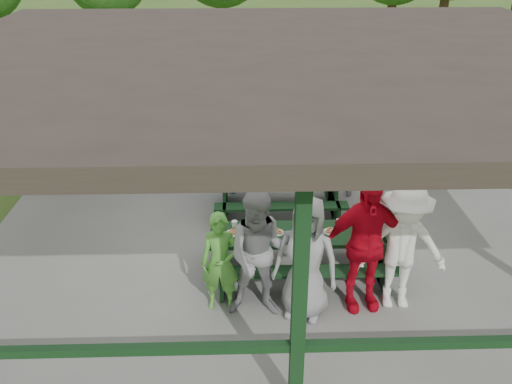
{
  "coord_description": "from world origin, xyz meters",
  "views": [
    {
      "loc": [
        -0.58,
        -8.21,
        5.07
      ],
      "look_at": [
        -0.33,
        -0.3,
        1.09
      ],
      "focal_mm": 38.0,
      "sensor_mm": 36.0,
      "label": 1
    }
  ],
  "objects_px": {
    "contestant_grey_mid": "(306,259)",
    "contestant_white_fedora": "(402,247)",
    "contestant_green": "(220,263)",
    "spectator_lblue": "(240,154)",
    "spectator_blue": "(184,144)",
    "picnic_table_far": "(279,190)",
    "pickup_truck": "(346,79)",
    "picnic_table_near": "(301,248)",
    "contestant_grey_left": "(260,256)",
    "farm_trailer": "(125,76)",
    "contestant_red": "(364,244)",
    "spectator_grey": "(336,158)"
  },
  "relations": [
    {
      "from": "contestant_green",
      "to": "spectator_lblue",
      "type": "xyz_separation_m",
      "value": [
        0.29,
        3.74,
        0.05
      ]
    },
    {
      "from": "contestant_grey_left",
      "to": "spectator_grey",
      "type": "xyz_separation_m",
      "value": [
        1.65,
        3.71,
        -0.19
      ]
    },
    {
      "from": "spectator_blue",
      "to": "farm_trailer",
      "type": "height_order",
      "value": "spectator_blue"
    },
    {
      "from": "contestant_grey_mid",
      "to": "spectator_grey",
      "type": "distance_m",
      "value": 3.89
    },
    {
      "from": "contestant_grey_mid",
      "to": "pickup_truck",
      "type": "xyz_separation_m",
      "value": [
        2.42,
        10.23,
        -0.28
      ]
    },
    {
      "from": "contestant_green",
      "to": "pickup_truck",
      "type": "distance_m",
      "value": 10.67
    },
    {
      "from": "picnic_table_far",
      "to": "spectator_blue",
      "type": "height_order",
      "value": "spectator_blue"
    },
    {
      "from": "contestant_grey_left",
      "to": "spectator_grey",
      "type": "distance_m",
      "value": 4.07
    },
    {
      "from": "spectator_lblue",
      "to": "spectator_blue",
      "type": "bearing_deg",
      "value": -24.59
    },
    {
      "from": "contestant_red",
      "to": "contestant_white_fedora",
      "type": "relative_size",
      "value": 1.02
    },
    {
      "from": "picnic_table_far",
      "to": "contestant_grey_mid",
      "type": "xyz_separation_m",
      "value": [
        0.15,
        -2.94,
        0.44
      ]
    },
    {
      "from": "picnic_table_far",
      "to": "contestant_red",
      "type": "distance_m",
      "value": 2.98
    },
    {
      "from": "contestant_grey_mid",
      "to": "contestant_white_fedora",
      "type": "relative_size",
      "value": 0.92
    },
    {
      "from": "contestant_grey_mid",
      "to": "pickup_truck",
      "type": "relative_size",
      "value": 0.35
    },
    {
      "from": "contestant_red",
      "to": "contestant_white_fedora",
      "type": "height_order",
      "value": "contestant_red"
    },
    {
      "from": "picnic_table_far",
      "to": "pickup_truck",
      "type": "distance_m",
      "value": 7.72
    },
    {
      "from": "spectator_lblue",
      "to": "farm_trailer",
      "type": "height_order",
      "value": "spectator_lblue"
    },
    {
      "from": "spectator_lblue",
      "to": "farm_trailer",
      "type": "xyz_separation_m",
      "value": [
        -3.62,
        7.07,
        -0.22
      ]
    },
    {
      "from": "picnic_table_near",
      "to": "contestant_grey_mid",
      "type": "bearing_deg",
      "value": -92.97
    },
    {
      "from": "contestant_green",
      "to": "contestant_white_fedora",
      "type": "distance_m",
      "value": 2.51
    },
    {
      "from": "picnic_table_far",
      "to": "pickup_truck",
      "type": "relative_size",
      "value": 0.46
    },
    {
      "from": "picnic_table_far",
      "to": "contestant_red",
      "type": "height_order",
      "value": "contestant_red"
    },
    {
      "from": "spectator_lblue",
      "to": "pickup_truck",
      "type": "xyz_separation_m",
      "value": [
        3.28,
        6.31,
        -0.18
      ]
    },
    {
      "from": "contestant_white_fedora",
      "to": "spectator_lblue",
      "type": "xyz_separation_m",
      "value": [
        -2.2,
        3.76,
        -0.16
      ]
    },
    {
      "from": "contestant_grey_mid",
      "to": "contestant_red",
      "type": "bearing_deg",
      "value": 30.71
    },
    {
      "from": "spectator_grey",
      "to": "contestant_grey_left",
      "type": "bearing_deg",
      "value": 67.06
    },
    {
      "from": "spectator_grey",
      "to": "farm_trailer",
      "type": "relative_size",
      "value": 0.39
    },
    {
      "from": "contestant_white_fedora",
      "to": "pickup_truck",
      "type": "height_order",
      "value": "contestant_white_fedora"
    },
    {
      "from": "picnic_table_far",
      "to": "spectator_grey",
      "type": "height_order",
      "value": "spectator_grey"
    },
    {
      "from": "spectator_blue",
      "to": "spectator_grey",
      "type": "distance_m",
      "value": 3.08
    },
    {
      "from": "contestant_green",
      "to": "pickup_truck",
      "type": "height_order",
      "value": "contestant_green"
    },
    {
      "from": "contestant_grey_left",
      "to": "spectator_lblue",
      "type": "bearing_deg",
      "value": 97.77
    },
    {
      "from": "picnic_table_far",
      "to": "farm_trailer",
      "type": "distance_m",
      "value": 9.14
    },
    {
      "from": "contestant_grey_left",
      "to": "pickup_truck",
      "type": "relative_size",
      "value": 0.36
    },
    {
      "from": "picnic_table_far",
      "to": "contestant_green",
      "type": "height_order",
      "value": "contestant_green"
    },
    {
      "from": "contestant_grey_mid",
      "to": "contestant_white_fedora",
      "type": "height_order",
      "value": "contestant_white_fedora"
    },
    {
      "from": "picnic_table_near",
      "to": "spectator_lblue",
      "type": "xyz_separation_m",
      "value": [
        -0.91,
        2.97,
        0.32
      ]
    },
    {
      "from": "pickup_truck",
      "to": "contestant_grey_left",
      "type": "bearing_deg",
      "value": 154.01
    },
    {
      "from": "contestant_grey_mid",
      "to": "pickup_truck",
      "type": "distance_m",
      "value": 10.51
    },
    {
      "from": "spectator_grey",
      "to": "pickup_truck",
      "type": "relative_size",
      "value": 0.29
    },
    {
      "from": "contestant_grey_left",
      "to": "contestant_grey_mid",
      "type": "relative_size",
      "value": 1.05
    },
    {
      "from": "picnic_table_far",
      "to": "spectator_grey",
      "type": "bearing_deg",
      "value": 34.07
    },
    {
      "from": "picnic_table_near",
      "to": "spectator_lblue",
      "type": "height_order",
      "value": "spectator_lblue"
    },
    {
      "from": "pickup_truck",
      "to": "farm_trailer",
      "type": "xyz_separation_m",
      "value": [
        -6.9,
        0.76,
        -0.04
      ]
    },
    {
      "from": "picnic_table_far",
      "to": "contestant_green",
      "type": "distance_m",
      "value": 2.96
    },
    {
      "from": "spectator_grey",
      "to": "pickup_truck",
      "type": "xyz_separation_m",
      "value": [
        1.38,
        6.48,
        -0.14
      ]
    },
    {
      "from": "picnic_table_near",
      "to": "contestant_grey_left",
      "type": "distance_m",
      "value": 1.22
    },
    {
      "from": "contestant_grey_mid",
      "to": "spectator_blue",
      "type": "height_order",
      "value": "spectator_blue"
    },
    {
      "from": "contestant_red",
      "to": "contestant_grey_left",
      "type": "bearing_deg",
      "value": 178.99
    },
    {
      "from": "contestant_white_fedora",
      "to": "spectator_blue",
      "type": "bearing_deg",
      "value": 132.93
    }
  ]
}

